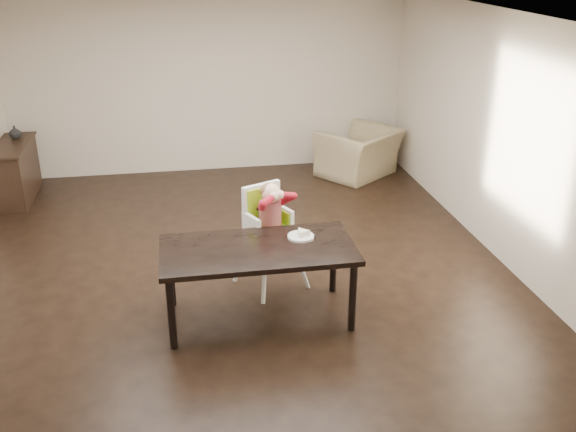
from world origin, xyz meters
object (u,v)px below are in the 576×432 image
dining_table (258,255)px  high_chair (269,214)px  sideboard (16,171)px  armchair (359,145)px

dining_table → high_chair: 0.68m
dining_table → high_chair: bearing=72.6°
dining_table → sideboard: 4.72m
armchair → dining_table: bearing=24.3°
high_chair → armchair: size_ratio=1.03×
dining_table → armchair: size_ratio=1.63×
armchair → high_chair: bearing=22.3°
high_chair → armchair: 3.68m
high_chair → armchair: (1.87, 3.16, -0.32)m
high_chair → sideboard: (-3.11, 3.06, -0.41)m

